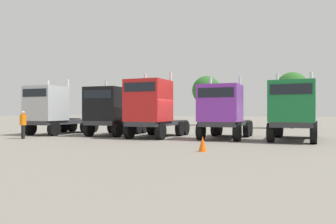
% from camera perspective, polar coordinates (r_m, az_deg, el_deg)
% --- Properties ---
extents(ground, '(200.00, 200.00, 0.00)m').
position_cam_1_polar(ground, '(20.95, -2.13, -4.66)').
color(ground, slate).
extents(semi_truck_silver, '(2.72, 6.06, 4.17)m').
position_cam_1_polar(semi_truck_silver, '(25.86, -19.57, 0.32)').
color(semi_truck_silver, '#333338').
rests_on(semi_truck_silver, ground).
extents(semi_truck_black, '(2.65, 5.72, 4.02)m').
position_cam_1_polar(semi_truck_black, '(23.68, -9.96, 0.31)').
color(semi_truck_black, '#333338').
rests_on(semi_truck_black, ground).
extents(semi_truck_red, '(2.79, 5.80, 4.35)m').
position_cam_1_polar(semi_truck_red, '(21.38, -2.83, 0.76)').
color(semi_truck_red, '#333338').
rests_on(semi_truck_red, ground).
extents(semi_truck_purple, '(2.80, 5.82, 3.95)m').
position_cam_1_polar(semi_truck_purple, '(20.64, 9.58, 0.15)').
color(semi_truck_purple, '#333338').
rests_on(semi_truck_purple, ground).
extents(semi_truck_green, '(3.02, 6.30, 4.04)m').
position_cam_1_polar(semi_truck_green, '(20.26, 21.05, 0.30)').
color(semi_truck_green, '#333338').
rests_on(semi_truck_green, ground).
extents(visitor_in_hivis, '(0.55, 0.55, 1.78)m').
position_cam_1_polar(visitor_in_hivis, '(22.66, -24.03, -1.69)').
color(visitor_in_hivis, black).
rests_on(visitor_in_hivis, ground).
extents(traffic_cone_near, '(0.36, 0.36, 0.66)m').
position_cam_1_polar(traffic_cone_near, '(14.23, 6.07, -5.56)').
color(traffic_cone_near, '#F2590C').
rests_on(traffic_cone_near, ground).
extents(oak_far_left, '(3.41, 3.41, 5.92)m').
position_cam_1_polar(oak_far_left, '(40.05, -3.73, 3.60)').
color(oak_far_left, '#4C3823').
rests_on(oak_far_left, ground).
extents(oak_far_centre, '(3.61, 3.61, 6.23)m').
position_cam_1_polar(oak_far_centre, '(41.44, 6.75, 3.77)').
color(oak_far_centre, '#4C3823').
rests_on(oak_far_centre, ground).
extents(oak_far_right, '(3.26, 3.26, 5.78)m').
position_cam_1_polar(oak_far_right, '(35.80, 20.88, 3.89)').
color(oak_far_right, '#4C3823').
rests_on(oak_far_right, ground).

